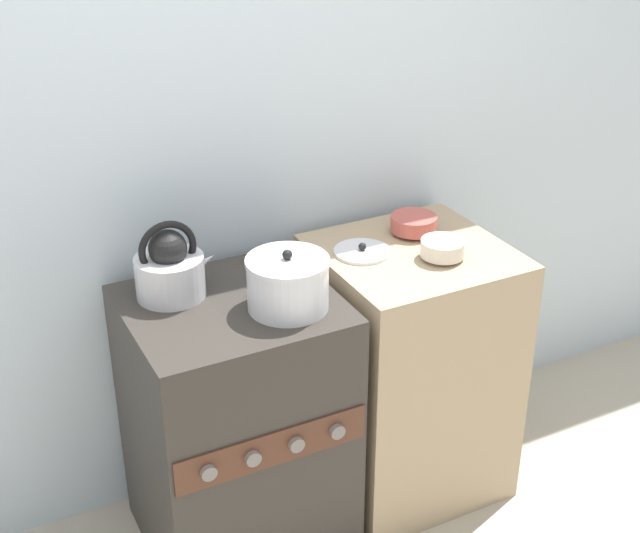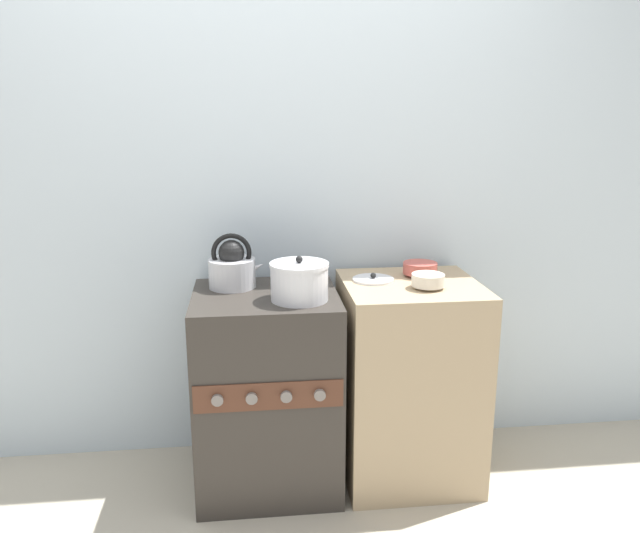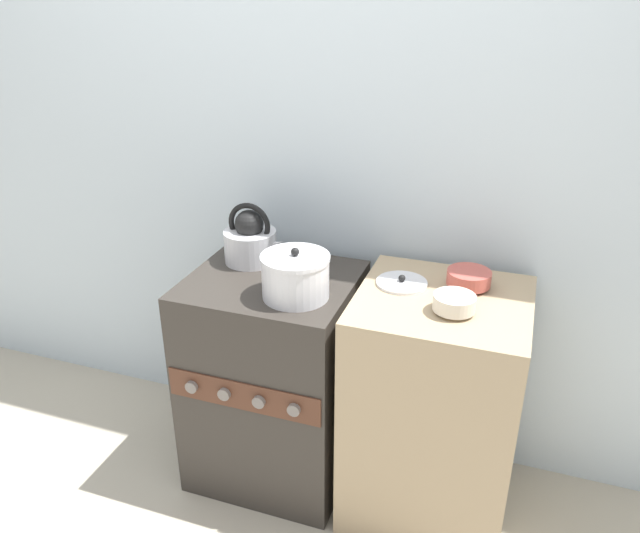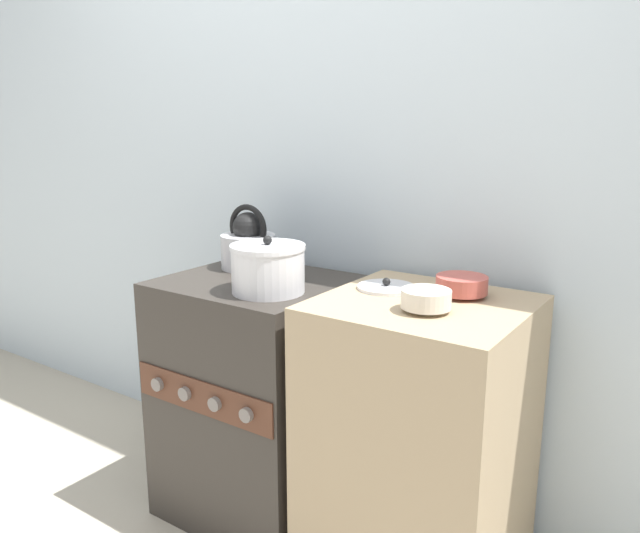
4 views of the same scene
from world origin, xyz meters
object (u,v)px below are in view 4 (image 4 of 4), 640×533
Objects in this scene: stove at (259,397)px; loose_pot_lid at (386,287)px; kettle at (249,245)px; small_ceramic_bowl at (426,299)px; enamel_bowl at (462,285)px; cooking_pot at (268,268)px.

loose_pot_lid is at bearing 8.02° from stove.
small_ceramic_bowl is (0.78, -0.19, -0.03)m from kettle.
enamel_bowl is 0.22m from loose_pot_lid.
loose_pot_lid is (0.46, 0.06, 0.45)m from stove.
enamel_bowl is 0.19m from small_ceramic_bowl.
stove is at bearing -170.25° from enamel_bowl.
cooking_pot is at bearing -153.85° from loose_pot_lid.
kettle is 0.34m from cooking_pot.
cooking_pot is 1.57× the size of enamel_bowl.
loose_pot_lid is at bearing -5.23° from kettle.
enamel_bowl is at bearing 83.88° from small_ceramic_bowl.
cooking_pot is 0.36m from loose_pot_lid.
stove is at bearing 173.28° from small_ceramic_bowl.
kettle is 1.63× the size of enamel_bowl.
loose_pot_lid is (-0.22, -0.05, -0.03)m from enamel_bowl.
enamel_bowl is at bearing 9.75° from stove.
cooking_pot is at bearing -178.00° from small_ceramic_bowl.
kettle is 1.81× the size of small_ceramic_bowl.
stove is 0.83m from enamel_bowl.
cooking_pot is 1.32× the size of loose_pot_lid.
stove is at bearing 144.31° from cooking_pot.
small_ceramic_bowl is (0.65, -0.08, 0.48)m from stove.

